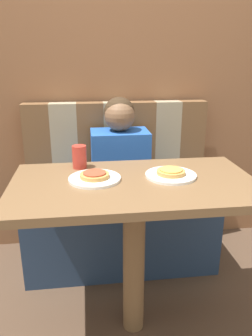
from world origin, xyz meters
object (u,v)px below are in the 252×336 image
object	(u,v)px
plate_right	(171,175)
pizza_left	(95,175)
plate_left	(95,179)
drinking_cup	(79,157)
person	(120,153)
pizza_right	(171,172)

from	to	relation	value
plate_right	pizza_left	xyz separation A→B (m)	(-0.33, 0.00, 0.02)
plate_left	drinking_cup	distance (m)	0.19
person	plate_left	xyz separation A→B (m)	(-0.17, -0.53, 0.05)
pizza_right	drinking_cup	distance (m)	0.43
person	pizza_right	distance (m)	0.56
pizza_right	drinking_cup	world-z (taller)	drinking_cup
plate_right	pizza_right	bearing A→B (deg)	90.00
person	plate_right	distance (m)	0.56
person	pizza_left	world-z (taller)	person
pizza_right	drinking_cup	bearing A→B (deg)	156.74
plate_right	plate_left	bearing A→B (deg)	180.00
person	plate_left	world-z (taller)	person
plate_left	person	bearing A→B (deg)	72.74
person	pizza_right	size ratio (longest dim) A/B	4.87
plate_left	pizza_left	size ratio (longest dim) A/B	1.79
plate_right	pizza_right	world-z (taller)	pizza_right
plate_right	drinking_cup	size ratio (longest dim) A/B	2.08
person	pizza_right	world-z (taller)	person
plate_left	pizza_right	distance (m)	0.33
person	pizza_right	xyz separation A→B (m)	(0.17, -0.53, 0.06)
plate_right	pizza_left	world-z (taller)	pizza_left
plate_right	drinking_cup	distance (m)	0.43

